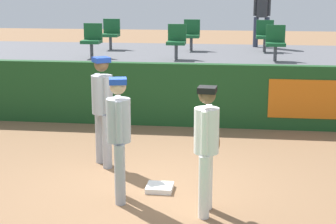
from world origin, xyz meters
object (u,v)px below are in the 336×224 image
object	(u,v)px
seat_front_right	(276,41)
spectator_hooded	(262,12)
player_fielder_home	(207,142)
seat_back_left	(111,32)
first_base	(160,188)
seat_front_left	(92,39)
seat_front_center	(177,40)
player_runner_visitor	(119,131)
seat_back_right	(265,34)
player_coach_visitor	(102,104)
seat_back_center	(192,33)

from	to	relation	value
seat_front_right	spectator_hooded	bearing A→B (deg)	94.45
player_fielder_home	spectator_hooded	bearing A→B (deg)	178.02
seat_back_left	first_base	bearing A→B (deg)	-71.48
seat_front_left	first_base	bearing A→B (deg)	-65.44
seat_front_center	spectator_hooded	world-z (taller)	spectator_hooded
player_runner_visitor	seat_back_right	world-z (taller)	seat_back_right
seat_front_center	spectator_hooded	bearing A→B (deg)	53.85
player_runner_visitor	player_coach_visitor	world-z (taller)	player_coach_visitor
spectator_hooded	player_runner_visitor	bearing A→B (deg)	75.01
player_runner_visitor	seat_back_center	distance (m)	7.68
seat_front_right	seat_back_left	size ratio (longest dim) A/B	1.00
seat_front_center	seat_back_left	size ratio (longest dim) A/B	1.00
seat_front_right	player_runner_visitor	bearing A→B (deg)	-113.40
first_base	player_runner_visitor	size ratio (longest dim) A/B	0.22
seat_front_right	player_fielder_home	bearing A→B (deg)	-101.55
first_base	seat_front_center	distance (m)	5.67
player_coach_visitor	spectator_hooded	size ratio (longest dim) A/B	1.09
player_coach_visitor	seat_front_left	bearing A→B (deg)	161.89
first_base	seat_front_right	distance (m)	6.01
player_runner_visitor	seat_front_center	size ratio (longest dim) A/B	2.15
seat_back_right	seat_back_left	bearing A→B (deg)	180.00
first_base	seat_front_left	xyz separation A→B (m)	(-2.46, 5.39, 1.73)
player_fielder_home	player_coach_visitor	bearing A→B (deg)	-129.36
seat_back_left	spectator_hooded	size ratio (longest dim) A/B	0.48
player_coach_visitor	seat_front_left	world-z (taller)	seat_front_left
seat_back_center	seat_back_left	size ratio (longest dim) A/B	1.00
player_coach_visitor	seat_front_right	size ratio (longest dim) A/B	2.25
player_fielder_home	spectator_hooded	size ratio (longest dim) A/B	1.02
player_coach_visitor	seat_back_right	xyz separation A→B (m)	(2.97, 6.13, 0.67)
seat_front_left	seat_back_left	world-z (taller)	same
player_coach_visitor	seat_front_center	bearing A→B (deg)	134.69
player_coach_visitor	seat_front_center	xyz separation A→B (m)	(0.77, 4.33, 0.67)
seat_front_left	seat_back_left	distance (m)	1.80
player_coach_visitor	player_runner_visitor	bearing A→B (deg)	-13.00
seat_back_center	seat_front_right	world-z (taller)	same
player_fielder_home	spectator_hooded	xyz separation A→B (m)	(1.03, 9.07, 1.28)
seat_front_left	spectator_hooded	size ratio (longest dim) A/B	0.48
spectator_hooded	seat_back_center	bearing A→B (deg)	30.00
seat_front_right	spectator_hooded	distance (m)	2.98
first_base	seat_front_left	size ratio (longest dim) A/B	0.48
seat_back_right	seat_back_left	xyz separation A→B (m)	(-4.24, 0.00, 0.00)
seat_front_left	seat_back_right	size ratio (longest dim) A/B	1.00
player_fielder_home	player_coach_visitor	xyz separation A→B (m)	(-1.88, 1.81, 0.07)
seat_front_center	seat_back_left	bearing A→B (deg)	138.72
first_base	seat_front_right	xyz separation A→B (m)	(2.01, 5.39, 1.73)
seat_back_right	spectator_hooded	xyz separation A→B (m)	(-0.06, 1.13, 0.54)
first_base	seat_front_right	bearing A→B (deg)	69.58
player_coach_visitor	seat_back_left	bearing A→B (deg)	156.57
player_coach_visitor	seat_back_center	distance (m)	6.25
first_base	seat_back_right	xyz separation A→B (m)	(1.84, 7.19, 1.73)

